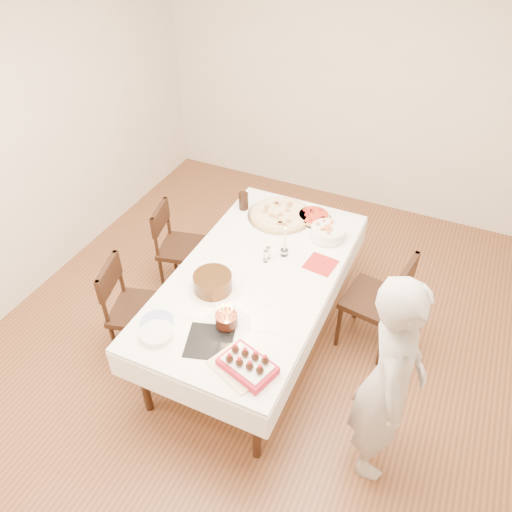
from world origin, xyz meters
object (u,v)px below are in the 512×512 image
at_px(person, 389,382).
at_px(chair_left_dessert, 140,310).
at_px(pizza_white, 280,214).
at_px(taper_candle, 285,241).
at_px(birthday_cake, 226,316).
at_px(strawberry_box, 247,365).
at_px(dining_table, 256,308).
at_px(pasta_bowl, 328,232).
at_px(layer_cake, 213,283).
at_px(pizza_pepperoni, 313,216).
at_px(chair_left_savory, 183,248).
at_px(cola_glass, 244,201).
at_px(chair_right_savory, 374,300).

bearing_deg(person, chair_left_dessert, 77.78).
bearing_deg(pizza_white, taper_candle, -63.86).
height_order(birthday_cake, strawberry_box, birthday_cake).
distance_m(person, birthday_cake, 1.10).
xyz_separation_m(pizza_white, birthday_cake, (0.16, -1.31, 0.07)).
relative_size(dining_table, pasta_bowl, 7.67).
relative_size(person, pasta_bowl, 5.73).
bearing_deg(person, layer_cake, 69.21).
height_order(layer_cake, strawberry_box, layer_cake).
bearing_deg(pasta_bowl, taper_candle, -123.76).
bearing_deg(taper_candle, pizza_pepperoni, 85.88).
bearing_deg(strawberry_box, chair_left_savory, 135.71).
distance_m(cola_glass, strawberry_box, 1.75).
xyz_separation_m(chair_left_dessert, pizza_pepperoni, (0.94, 1.31, 0.33)).
relative_size(pasta_bowl, taper_candle, 0.98).
xyz_separation_m(chair_right_savory, pizza_white, (-0.96, 0.37, 0.30)).
xyz_separation_m(pizza_pepperoni, birthday_cake, (-0.11, -1.41, 0.07)).
height_order(dining_table, layer_cake, layer_cake).
distance_m(chair_left_dessert, pizza_white, 1.43).
xyz_separation_m(dining_table, chair_right_savory, (0.85, 0.39, 0.09)).
height_order(person, pizza_pepperoni, person).
bearing_deg(person, pasta_bowl, 24.40).
height_order(chair_left_dessert, strawberry_box, chair_left_dessert).
bearing_deg(birthday_cake, chair_right_savory, 49.46).
bearing_deg(pizza_pepperoni, cola_glass, -169.25).
relative_size(chair_left_savory, chair_left_dessert, 0.96).
relative_size(pizza_white, layer_cake, 1.60).
xyz_separation_m(chair_left_dessert, layer_cake, (0.58, 0.17, 0.38)).
bearing_deg(birthday_cake, taper_candle, 85.24).
height_order(chair_left_dessert, taper_candle, taper_candle).
bearing_deg(pizza_white, pasta_bowl, -13.48).
distance_m(chair_right_savory, pizza_white, 1.08).
bearing_deg(cola_glass, taper_candle, -37.98).
bearing_deg(pasta_bowl, chair_left_savory, -167.32).
relative_size(pizza_pepperoni, layer_cake, 0.86).
xyz_separation_m(dining_table, person, (1.14, -0.59, 0.42)).
bearing_deg(pasta_bowl, strawberry_box, -90.91).
height_order(chair_left_savory, pizza_white, chair_left_savory).
xyz_separation_m(birthday_cake, strawberry_box, (0.28, -0.27, -0.05)).
xyz_separation_m(pizza_white, strawberry_box, (0.44, -1.58, 0.02)).
height_order(chair_right_savory, strawberry_box, chair_right_savory).
bearing_deg(person, pizza_pepperoni, 26.17).
distance_m(person, layer_cake, 1.38).
bearing_deg(chair_left_dessert, chair_right_savory, -168.30).
xyz_separation_m(chair_left_dessert, pizza_white, (0.67, 1.22, 0.33)).
relative_size(person, birthday_cake, 10.64).
bearing_deg(chair_right_savory, chair_left_dessert, -144.25).
bearing_deg(chair_left_dessert, chair_left_savory, -98.33).
height_order(pizza_pepperoni, layer_cake, layer_cake).
relative_size(person, cola_glass, 10.25).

